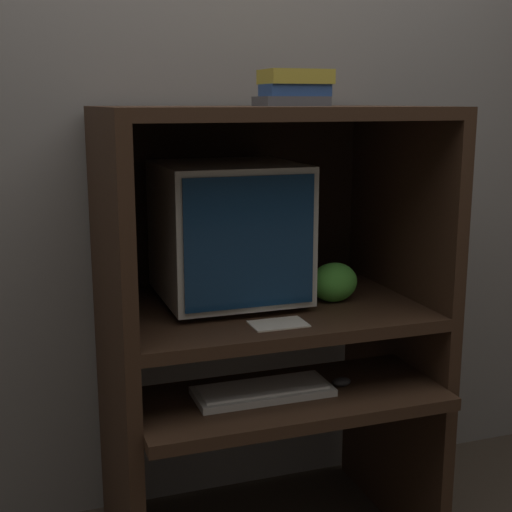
{
  "coord_description": "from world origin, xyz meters",
  "views": [
    {
      "loc": [
        -0.72,
        -1.65,
        1.42
      ],
      "look_at": [
        -0.03,
        0.34,
        0.97
      ],
      "focal_mm": 50.0,
      "sensor_mm": 36.0,
      "label": 1
    }
  ],
  "objects_px": {
    "mouse": "(342,382)",
    "snack_bag": "(334,282)",
    "book_stack": "(294,88)",
    "crt_monitor": "(228,231)",
    "keyboard": "(263,391)"
  },
  "relations": [
    {
      "from": "mouse",
      "to": "snack_bag",
      "type": "relative_size",
      "value": 0.38
    },
    {
      "from": "mouse",
      "to": "book_stack",
      "type": "bearing_deg",
      "value": 104.52
    },
    {
      "from": "snack_bag",
      "to": "book_stack",
      "type": "bearing_deg",
      "value": 139.56
    },
    {
      "from": "crt_monitor",
      "to": "mouse",
      "type": "relative_size",
      "value": 7.64
    },
    {
      "from": "keyboard",
      "to": "mouse",
      "type": "xyz_separation_m",
      "value": [
        0.24,
        -0.01,
        0.0
      ]
    },
    {
      "from": "crt_monitor",
      "to": "book_stack",
      "type": "relative_size",
      "value": 2.05
    },
    {
      "from": "keyboard",
      "to": "snack_bag",
      "type": "relative_size",
      "value": 2.64
    },
    {
      "from": "keyboard",
      "to": "book_stack",
      "type": "bearing_deg",
      "value": 52.16
    },
    {
      "from": "keyboard",
      "to": "book_stack",
      "type": "xyz_separation_m",
      "value": [
        0.18,
        0.23,
        0.85
      ]
    },
    {
      "from": "keyboard",
      "to": "mouse",
      "type": "relative_size",
      "value": 6.92
    },
    {
      "from": "snack_bag",
      "to": "book_stack",
      "type": "xyz_separation_m",
      "value": [
        -0.1,
        0.09,
        0.59
      ]
    },
    {
      "from": "mouse",
      "to": "book_stack",
      "type": "height_order",
      "value": "book_stack"
    },
    {
      "from": "book_stack",
      "to": "snack_bag",
      "type": "bearing_deg",
      "value": -40.44
    },
    {
      "from": "mouse",
      "to": "snack_bag",
      "type": "xyz_separation_m",
      "value": [
        0.04,
        0.15,
        0.26
      ]
    },
    {
      "from": "crt_monitor",
      "to": "snack_bag",
      "type": "bearing_deg",
      "value": -20.08
    }
  ]
}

